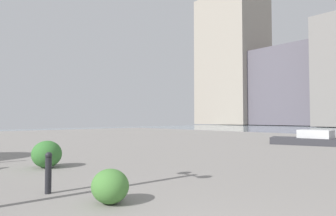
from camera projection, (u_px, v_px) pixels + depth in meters
name	position (u px, v px, depth m)	size (l,w,h in m)	color
building_annex	(292.00, 88.00, 67.96)	(15.80, 15.66, 18.20)	#5B5660
building_highrise	(233.00, 61.00, 78.10)	(15.59, 15.28, 37.23)	#9E9384
bollard_near	(48.00, 172.00, 5.41)	(0.13, 0.13, 0.80)	#232328
shrub_low	(110.00, 186.00, 4.77)	(0.69, 0.62, 0.59)	#477F38
shrub_round	(47.00, 154.00, 8.29)	(0.94, 0.84, 0.80)	#387533
boat	(316.00, 141.00, 15.40)	(4.87, 2.96, 0.95)	#333338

